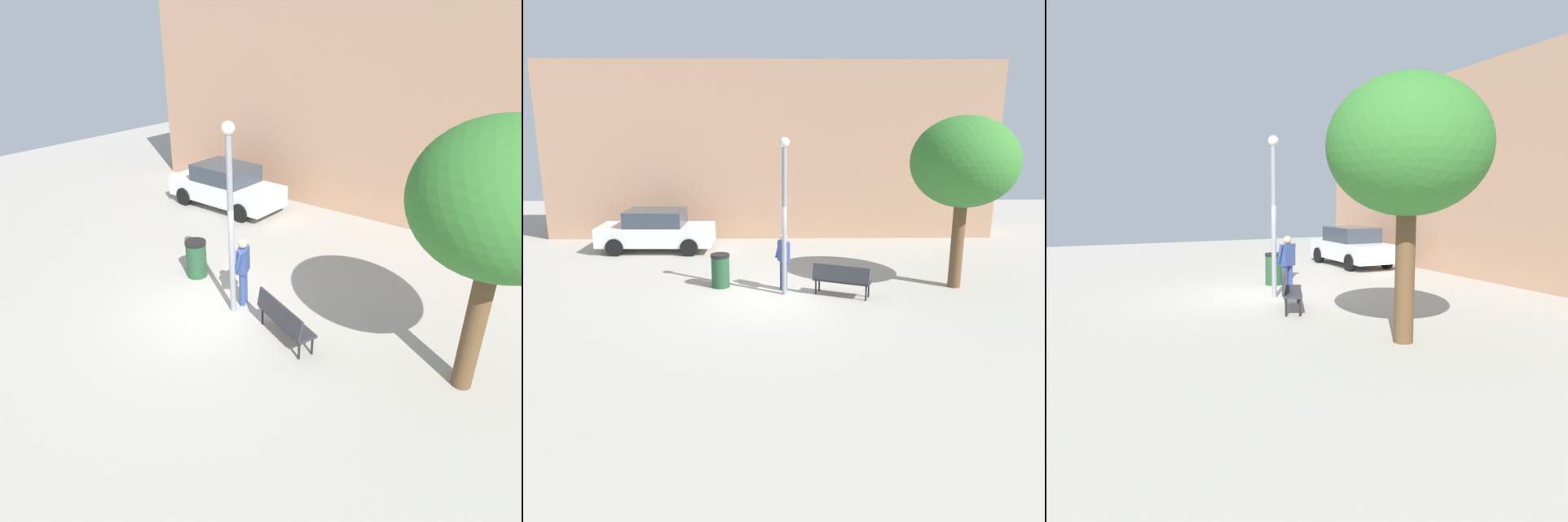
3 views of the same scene
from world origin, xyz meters
TOP-DOWN VIEW (x-y plane):
  - ground_plane at (0.00, 0.00)m, footprint 36.00×36.00m
  - building_facade at (0.00, 8.38)m, footprint 18.38×2.00m
  - lamppost at (0.41, 0.21)m, footprint 0.28×0.28m
  - person_by_lamppost at (0.39, 0.61)m, footprint 0.44×0.63m
  - park_bench at (1.99, -0.04)m, footprint 1.66×1.05m
  - plaza_tree at (5.44, 0.82)m, footprint 2.99×2.99m
  - parked_car_white at (-4.28, 5.41)m, footprint 4.23×1.89m
  - trash_bin at (-1.46, 0.93)m, footprint 0.56×0.56m

SIDE VIEW (x-z plane):
  - ground_plane at x=0.00m, z-range 0.00..0.00m
  - trash_bin at x=-1.46m, z-range 0.00..1.00m
  - park_bench at x=1.99m, z-range 0.08..1.01m
  - parked_car_white at x=-4.28m, z-range 0.00..1.55m
  - person_by_lamppost at x=0.39m, z-range 0.13..1.80m
  - lamppost at x=0.41m, z-range 0.38..4.72m
  - building_facade at x=0.00m, z-range 0.00..7.02m
  - plaza_tree at x=5.44m, z-range 1.15..6.06m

